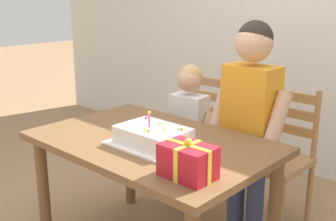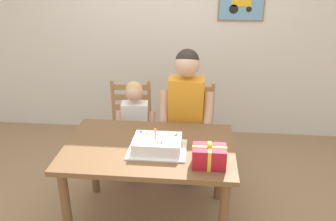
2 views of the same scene
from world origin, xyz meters
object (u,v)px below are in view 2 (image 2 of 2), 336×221
Objects in this scene: dining_table at (149,157)px; chair_left at (130,127)px; gift_box_red_large at (209,156)px; chair_right at (193,130)px; birthday_cake at (157,145)px; child_older at (186,106)px; child_younger at (135,123)px.

chair_left is at bearing 111.56° from dining_table.
chair_right is (-0.14, 1.06, -0.33)m from gift_box_red_large.
birthday_cake is 0.97m from chair_right.
birthday_cake is 0.32× the size of child_older.
dining_table is 3.01× the size of birthday_cake.
chair_right is at bearing 68.56° from dining_table.
gift_box_red_large is 1.08m from child_younger.
birthday_cake is (0.07, -0.07, 0.15)m from dining_table.
gift_box_red_large is at bearing -24.64° from birthday_cake.
child_younger is at bearing 114.36° from birthday_cake.
child_older reaches higher than chair_left.
child_older is (-0.06, -0.24, 0.36)m from chair_right.
child_younger reaches higher than chair_right.
chair_left reaches higher than dining_table.
birthday_cake is at bearing -65.64° from child_younger.
chair_left is at bearing 114.21° from birthday_cake.
child_older is 0.51m from child_younger.
chair_left is at bearing 157.41° from child_older.
gift_box_red_large is 0.26× the size of chair_right.
chair_left is at bearing 113.79° from child_younger.
chair_left is (-0.79, 1.06, -0.33)m from gift_box_red_large.
chair_right is (0.65, 0.00, 0.00)m from chair_left.
child_older is (-0.20, 0.82, 0.02)m from gift_box_red_large.
child_younger is (-0.68, 0.82, -0.17)m from gift_box_red_large.
dining_table is 0.18m from birthday_cake.
child_older reaches higher than dining_table.
child_older is at bearing -22.59° from chair_left.
birthday_cake reaches higher than dining_table.
child_older is at bearing -104.02° from chair_right.
dining_table is at bearing -68.44° from chair_left.
chair_right is 0.44m from child_older.
chair_right reaches higher than birthday_cake.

